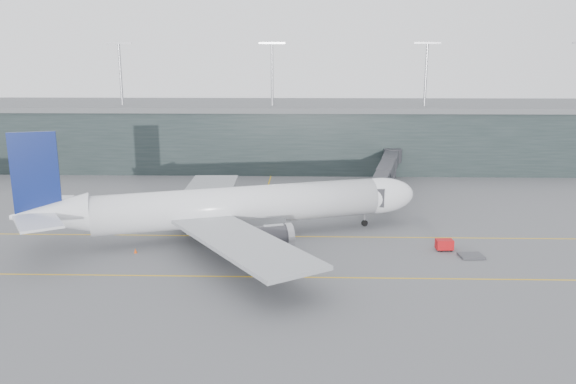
{
  "coord_description": "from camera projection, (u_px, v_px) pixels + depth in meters",
  "views": [
    {
      "loc": [
        12.35,
        -82.85,
        25.05
      ],
      "look_at": [
        10.12,
        -4.0,
        6.72
      ],
      "focal_mm": 35.0,
      "sensor_mm": 36.0,
      "label": 1
    }
  ],
  "objects": [
    {
      "name": "terminal",
      "position": [
        255.0,
        133.0,
        141.42
      ],
      "size": [
        240.0,
        36.0,
        29.0
      ],
      "color": "#1D2828",
      "rests_on": "ground"
    },
    {
      "name": "uld_c",
      "position": [
        237.0,
        206.0,
        95.9
      ],
      "size": [
        2.5,
        2.13,
        2.05
      ],
      "rotation": [
        0.0,
        0.0,
        -0.15
      ],
      "color": "#333338",
      "rests_on": "ground"
    },
    {
      "name": "gse_cart",
      "position": [
        444.0,
        244.0,
        76.21
      ],
      "size": [
        2.33,
        1.56,
        1.54
      ],
      "rotation": [
        0.0,
        0.0,
        0.06
      ],
      "color": "#B10C11",
      "rests_on": "ground"
    },
    {
      "name": "cone_wing_stbd",
      "position": [
        273.0,
        267.0,
        68.99
      ],
      "size": [
        0.49,
        0.49,
        0.78
      ],
      "primitive_type": "cone",
      "color": "red",
      "rests_on": "ground"
    },
    {
      "name": "main_aircraft",
      "position": [
        237.0,
        207.0,
        81.13
      ],
      "size": [
        57.04,
        52.53,
        16.39
      ],
      "rotation": [
        0.0,
        0.0,
        0.31
      ],
      "color": "white",
      "rests_on": "ground"
    },
    {
      "name": "uld_a",
      "position": [
        201.0,
        205.0,
        97.48
      ],
      "size": [
        2.04,
        1.78,
        1.6
      ],
      "rotation": [
        0.0,
        0.0,
        0.23
      ],
      "color": "#333338",
      "rests_on": "ground"
    },
    {
      "name": "ground",
      "position": [
        223.0,
        228.0,
        86.68
      ],
      "size": [
        320.0,
        320.0,
        0.0
      ],
      "primitive_type": "plane",
      "color": "#57575C",
      "rests_on": "ground"
    },
    {
      "name": "uld_b",
      "position": [
        215.0,
        204.0,
        97.55
      ],
      "size": [
        1.91,
        1.58,
        1.64
      ],
      "rotation": [
        0.0,
        0.0,
        -0.08
      ],
      "color": "#333338",
      "rests_on": "ground"
    },
    {
      "name": "taxiline_b",
      "position": [
        200.0,
        276.0,
        67.2
      ],
      "size": [
        160.0,
        0.25,
        0.02
      ],
      "primitive_type": "cube",
      "color": "gold",
      "rests_on": "ground"
    },
    {
      "name": "taxiline_lead_main",
      "position": [
        265.0,
        198.0,
        106.01
      ],
      "size": [
        0.25,
        60.0,
        0.02
      ],
      "primitive_type": "cube",
      "color": "gold",
      "rests_on": "ground"
    },
    {
      "name": "baggage_dolly",
      "position": [
        471.0,
        256.0,
        73.72
      ],
      "size": [
        3.26,
        2.7,
        0.31
      ],
      "primitive_type": "cube",
      "rotation": [
        0.0,
        0.0,
        0.09
      ],
      "color": "#39393E",
      "rests_on": "ground"
    },
    {
      "name": "cone_tail",
      "position": [
        135.0,
        251.0,
        75.27
      ],
      "size": [
        0.42,
        0.42,
        0.66
      ],
      "primitive_type": "cone",
      "color": "#E34A0C",
      "rests_on": "ground"
    },
    {
      "name": "cone_nose",
      "position": [
        445.0,
        240.0,
        79.85
      ],
      "size": [
        0.43,
        0.43,
        0.68
      ],
      "primitive_type": "cone",
      "color": "orange",
      "rests_on": "ground"
    },
    {
      "name": "jet_bridge",
      "position": [
        380.0,
        169.0,
        108.3
      ],
      "size": [
        12.35,
        42.96,
        6.46
      ],
      "rotation": [
        0.0,
        0.0,
        -0.22
      ],
      "color": "#2D2D32",
      "rests_on": "ground"
    },
    {
      "name": "cone_wing_port",
      "position": [
        292.0,
        208.0,
        97.07
      ],
      "size": [
        0.42,
        0.42,
        0.68
      ],
      "primitive_type": "cone",
      "color": "#D4420B",
      "rests_on": "ground"
    },
    {
      "name": "taxiline_a",
      "position": [
        220.0,
        236.0,
        82.78
      ],
      "size": [
        160.0,
        0.25,
        0.02
      ],
      "primitive_type": "cube",
      "color": "gold",
      "rests_on": "ground"
    }
  ]
}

